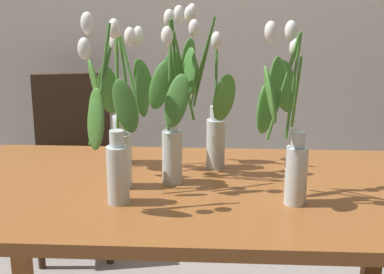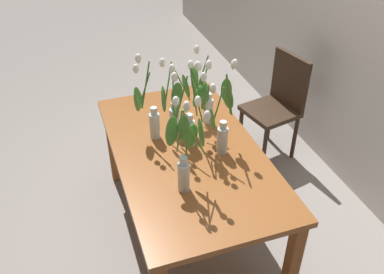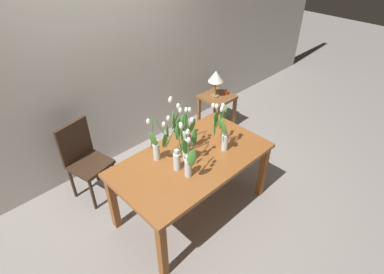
% 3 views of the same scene
% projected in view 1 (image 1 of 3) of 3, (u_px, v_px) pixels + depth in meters
% --- Properties ---
extents(dining_table, '(1.60, 0.90, 0.74)m').
position_uv_depth(dining_table, '(187.00, 212.00, 1.91)').
color(dining_table, brown).
rests_on(dining_table, ground).
extents(tulip_vase_0, '(0.26, 0.16, 0.54)m').
position_uv_depth(tulip_vase_0, '(121.00, 117.00, 2.06)').
color(tulip_vase_0, silver).
rests_on(tulip_vase_0, dining_table).
extents(tulip_vase_1, '(0.19, 0.25, 0.58)m').
position_uv_depth(tulip_vase_1, '(174.00, 113.00, 1.88)').
color(tulip_vase_1, silver).
rests_on(tulip_vase_1, dining_table).
extents(tulip_vase_2, '(0.17, 0.24, 0.55)m').
position_uv_depth(tulip_vase_2, '(287.00, 128.00, 1.70)').
color(tulip_vase_2, silver).
rests_on(tulip_vase_2, dining_table).
extents(tulip_vase_3, '(0.12, 0.17, 0.58)m').
position_uv_depth(tulip_vase_3, '(110.00, 150.00, 1.68)').
color(tulip_vase_3, silver).
rests_on(tulip_vase_3, dining_table).
extents(tulip_vase_4, '(0.22, 0.22, 0.58)m').
position_uv_depth(tulip_vase_4, '(209.00, 110.00, 2.03)').
color(tulip_vase_4, silver).
rests_on(tulip_vase_4, dining_table).
extents(tulip_vase_5, '(0.20, 0.23, 0.55)m').
position_uv_depth(tulip_vase_5, '(122.00, 127.00, 1.83)').
color(tulip_vase_5, silver).
rests_on(tulip_vase_5, dining_table).
extents(dining_chair, '(0.48, 0.48, 0.93)m').
position_uv_depth(dining_chair, '(73.00, 153.00, 2.98)').
color(dining_chair, '#382619').
rests_on(dining_chair, ground).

